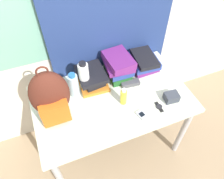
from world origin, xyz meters
TOP-DOWN VIEW (x-y plane):
  - ground_plane at (0.00, 0.00)m, footprint 12.00×12.00m
  - wall_back at (-0.00, 0.81)m, footprint 6.00×0.06m
  - curtain_blue at (0.15, 0.75)m, footprint 1.03×0.04m
  - desk at (0.00, 0.36)m, footprint 1.21×0.72m
  - backpack at (-0.43, 0.38)m, footprint 0.27×0.22m
  - book_stack_left at (-0.09, 0.57)m, footprint 0.23×0.28m
  - book_stack_center at (0.14, 0.57)m, footprint 0.24×0.27m
  - book_stack_right at (0.38, 0.58)m, footprint 0.23×0.28m
  - water_bottle at (-0.25, 0.50)m, footprint 0.07×0.07m
  - sports_bottle at (-0.16, 0.53)m, footprint 0.08×0.08m
  - sunscreen_bottle at (0.06, 0.29)m, footprint 0.05×0.05m
  - cell_phone at (0.14, 0.13)m, footprint 0.07×0.09m
  - sunglasses_case at (0.19, 0.43)m, footprint 0.15×0.07m
  - camera_pouch at (0.41, 0.18)m, footprint 0.11×0.09m
  - wristwatch at (0.29, 0.15)m, footprint 0.04×0.10m

SIDE VIEW (x-z plane):
  - ground_plane at x=0.00m, z-range 0.00..0.00m
  - desk at x=0.00m, z-range 0.27..0.99m
  - wristwatch at x=0.29m, z-range 0.72..0.73m
  - cell_phone at x=0.14m, z-range 0.72..0.74m
  - sunglasses_case at x=0.19m, z-range 0.72..0.76m
  - camera_pouch at x=0.41m, z-range 0.72..0.79m
  - book_stack_left at x=-0.09m, z-range 0.72..0.84m
  - book_stack_right at x=0.38m, z-range 0.72..0.86m
  - sunscreen_bottle at x=0.06m, z-range 0.72..0.87m
  - book_stack_center at x=0.14m, z-range 0.73..0.93m
  - water_bottle at x=-0.25m, z-range 0.72..0.94m
  - sports_bottle at x=-0.16m, z-range 0.72..0.99m
  - backpack at x=-0.43m, z-range 0.69..1.15m
  - curtain_blue at x=0.15m, z-range 0.00..2.50m
  - wall_back at x=0.00m, z-range 0.00..2.50m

